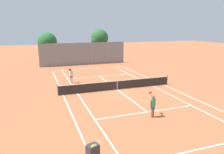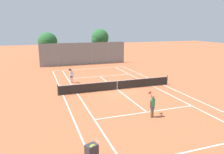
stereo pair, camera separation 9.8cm
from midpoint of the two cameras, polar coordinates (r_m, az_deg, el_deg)
The scene contains 15 objects.
ground_plane at distance 22.52m, azimuth 1.48°, elevation -3.29°, with size 120.00×120.00×0.00m, color #B25B38.
court_line_markings at distance 22.52m, azimuth 1.48°, elevation -3.29°, with size 11.10×23.90×0.01m.
tennis_net at distance 22.38m, azimuth 1.48°, elevation -2.05°, with size 12.00×0.10×1.07m.
ball_cart at distance 11.13m, azimuth -5.09°, elevation -18.63°, with size 0.75×0.66×0.96m.
player_near_side at distance 15.88m, azimuth 10.64°, elevation -7.18°, with size 0.50×0.86×1.77m.
player_far_left at distance 25.33m, azimuth -10.49°, elevation 0.52°, with size 0.61×0.77×1.77m.
loose_tennis_ball_0 at distance 29.07m, azimuth -8.46°, elevation 0.42°, with size 0.07×0.07×0.07m, color #D1DB33.
loose_tennis_ball_1 at distance 23.76m, azimuth 7.98°, elevation -2.46°, with size 0.07×0.07×0.07m, color #D1DB33.
loose_tennis_ball_2 at distance 23.64m, azimuth -11.19°, elevation -2.66°, with size 0.07×0.07×0.07m, color #D1DB33.
loose_tennis_ball_3 at distance 18.69m, azimuth -8.24°, elevation -6.84°, with size 0.07×0.07×0.07m, color #D1DB33.
loose_tennis_ball_4 at distance 27.09m, azimuth -5.88°, elevation -0.44°, with size 0.07×0.07×0.07m, color #D1DB33.
loose_tennis_ball_5 at distance 31.93m, azimuth -8.74°, elevation 1.56°, with size 0.07×0.07×0.07m, color #D1DB33.
back_fence at distance 36.89m, azimuth -7.22°, elevation 6.05°, with size 14.38×0.08×3.72m.
tree_behind_left at distance 39.88m, azimuth -16.41°, elevation 8.67°, with size 3.32×3.32×5.35m.
tree_behind_right at distance 40.75m, azimuth -3.24°, elevation 10.03°, with size 3.24×3.17×5.86m.
Camera 2 is at (-7.67, -20.18, 6.40)m, focal length 35.00 mm.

